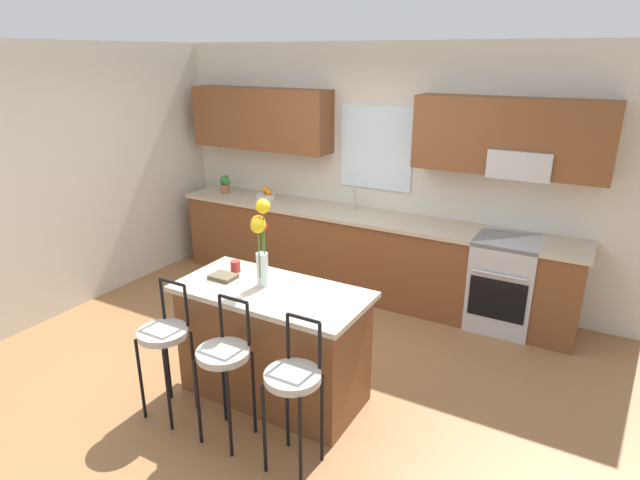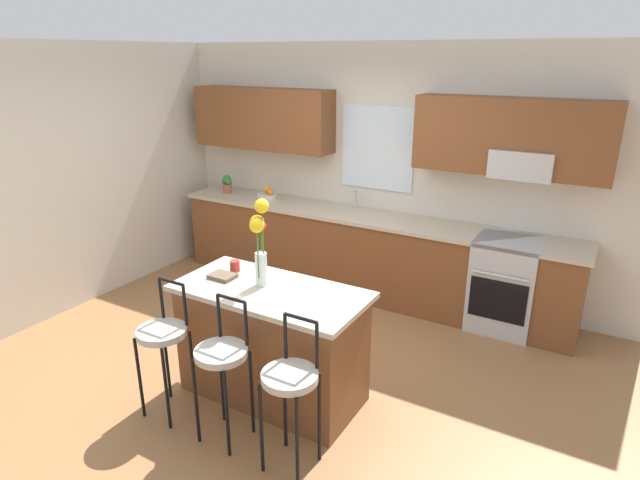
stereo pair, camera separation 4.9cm
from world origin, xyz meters
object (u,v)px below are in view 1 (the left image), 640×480
(bar_stool_near, at_px, (164,339))
(bar_stool_far, at_px, (293,383))
(potted_plant_small, at_px, (225,183))
(oven_range, at_px, (504,283))
(kitchen_island, at_px, (273,343))
(cookbook, at_px, (223,277))
(flower_vase, at_px, (261,237))
(mug_ceramic, at_px, (235,266))
(bar_stool_middle, at_px, (224,359))
(fruit_bowl_oranges, at_px, (266,195))

(bar_stool_near, xyz_separation_m, bar_stool_far, (1.10, 0.00, 0.00))
(bar_stool_far, bearing_deg, potted_plant_small, 135.20)
(oven_range, distance_m, kitchen_island, 2.45)
(oven_range, distance_m, cookbook, 2.77)
(potted_plant_small, bearing_deg, flower_vase, -45.41)
(bar_stool_far, bearing_deg, mug_ceramic, 144.30)
(bar_stool_middle, height_order, fruit_bowl_oranges, fruit_bowl_oranges)
(bar_stool_near, xyz_separation_m, flower_vase, (0.46, 0.60, 0.68))
(flower_vase, bearing_deg, potted_plant_small, 134.59)
(bar_stool_middle, distance_m, flower_vase, 0.91)
(kitchen_island, relative_size, potted_plant_small, 6.59)
(kitchen_island, xyz_separation_m, bar_stool_far, (0.55, -0.57, 0.17))
(cookbook, relative_size, potted_plant_small, 0.90)
(flower_vase, relative_size, mug_ceramic, 7.53)
(fruit_bowl_oranges, bearing_deg, flower_vase, -55.51)
(cookbook, bearing_deg, fruit_bowl_oranges, 117.02)
(oven_range, bearing_deg, kitchen_island, -122.69)
(mug_ceramic, xyz_separation_m, cookbook, (0.00, -0.16, -0.03))
(bar_stool_near, bearing_deg, oven_range, 54.58)
(flower_vase, distance_m, fruit_bowl_oranges, 2.53)
(bar_stool_middle, bearing_deg, potted_plant_small, 128.67)
(oven_range, xyz_separation_m, mug_ceramic, (-1.77, -1.92, 0.51))
(bar_stool_middle, relative_size, flower_vase, 1.54)
(flower_vase, height_order, potted_plant_small, flower_vase)
(cookbook, bearing_deg, oven_range, 49.73)
(bar_stool_near, bearing_deg, kitchen_island, 46.14)
(bar_stool_middle, xyz_separation_m, mug_ceramic, (-0.44, 0.71, 0.33))
(oven_range, distance_m, fruit_bowl_oranges, 2.88)
(bar_stool_far, xyz_separation_m, cookbook, (-0.99, 0.55, 0.30))
(bar_stool_middle, distance_m, cookbook, 0.77)
(bar_stool_far, relative_size, flower_vase, 1.54)
(mug_ceramic, bearing_deg, kitchen_island, -17.64)
(oven_range, relative_size, cookbook, 4.60)
(bar_stool_far, xyz_separation_m, fruit_bowl_oranges, (-2.06, 2.66, 0.33))
(mug_ceramic, xyz_separation_m, potted_plant_small, (-1.68, 1.95, 0.07))
(bar_stool_middle, xyz_separation_m, flower_vase, (-0.09, 0.60, 0.68))
(cookbook, bearing_deg, bar_stool_near, -101.33)
(bar_stool_far, xyz_separation_m, potted_plant_small, (-2.68, 2.66, 0.40))
(bar_stool_near, bearing_deg, bar_stool_far, 0.00)
(bar_stool_middle, distance_m, mug_ceramic, 0.90)
(cookbook, xyz_separation_m, potted_plant_small, (-1.69, 2.10, 0.10))
(fruit_bowl_oranges, bearing_deg, oven_range, -0.59)
(bar_stool_middle, bearing_deg, oven_range, 63.33)
(cookbook, distance_m, potted_plant_small, 2.70)
(oven_range, xyz_separation_m, bar_stool_far, (-0.77, -2.63, 0.18))
(bar_stool_far, height_order, cookbook, bar_stool_far)
(oven_range, height_order, bar_stool_middle, bar_stool_middle)
(flower_vase, bearing_deg, cookbook, -173.09)
(bar_stool_middle, height_order, cookbook, bar_stool_middle)
(bar_stool_middle, height_order, potted_plant_small, potted_plant_small)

